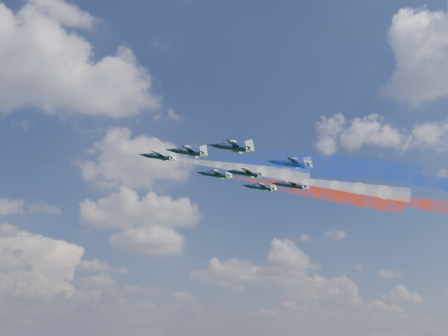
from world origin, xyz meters
name	(u,v)px	position (x,y,z in m)	size (l,w,h in m)	color
jet_lead	(159,157)	(-21.35, 13.52, 140.41)	(10.02, 12.53, 3.34)	black
trail_lead	(240,168)	(0.75, 1.63, 135.44)	(4.18, 40.10, 4.18)	white
jet_inner_left	(188,152)	(-16.14, -2.76, 136.69)	(10.02, 12.53, 3.34)	black
trail_inner_left	(280,164)	(5.96, -14.65, 131.72)	(4.18, 40.10, 4.18)	blue
jet_inner_right	(215,175)	(-2.28, 16.66, 137.62)	(10.02, 12.53, 3.34)	black
trail_inner_right	(295,186)	(19.82, 4.77, 132.64)	(4.18, 40.10, 4.18)	red
jet_outer_left	(232,148)	(-8.00, -16.57, 133.97)	(10.02, 12.53, 3.34)	black
trail_outer_left	(335,160)	(14.10, -28.46, 129.00)	(4.18, 40.10, 4.18)	blue
jet_center_third	(246,173)	(2.14, 1.07, 133.65)	(10.02, 12.53, 3.34)	black
trail_center_third	(335,185)	(24.23, -10.83, 128.67)	(4.18, 40.10, 4.18)	white
jet_outer_right	(261,188)	(14.85, 20.75, 136.12)	(10.02, 12.53, 3.34)	black
trail_outer_right	(338,198)	(36.95, 8.86, 131.15)	(4.18, 40.10, 4.18)	red
jet_rear_left	(291,164)	(8.94, -15.23, 131.83)	(10.02, 12.53, 3.34)	black
trail_rear_left	(392,177)	(31.04, -27.12, 126.86)	(4.18, 40.10, 4.18)	blue
jet_rear_right	(291,186)	(18.19, 4.53, 132.47)	(10.02, 12.53, 3.34)	black
trail_rear_right	(377,197)	(40.28, -7.37, 127.49)	(4.18, 40.10, 4.18)	red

